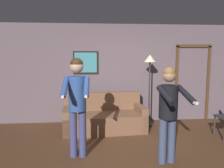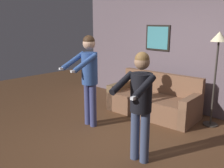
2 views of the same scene
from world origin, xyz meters
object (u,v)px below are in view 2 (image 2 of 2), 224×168
at_px(couch, 153,102).
at_px(person_standing_right, 140,99).
at_px(torchiere_lamp, 218,51).
at_px(person_standing_left, 89,72).

relative_size(couch, person_standing_right, 1.24).
xyz_separation_m(torchiere_lamp, person_standing_left, (-1.68, -1.66, -0.40)).
bearing_deg(person_standing_left, torchiere_lamp, 44.74).
relative_size(torchiere_lamp, person_standing_right, 1.13).
xyz_separation_m(couch, torchiere_lamp, (1.16, 0.29, 1.18)).
bearing_deg(torchiere_lamp, person_standing_left, -135.26).
bearing_deg(couch, person_standing_right, -60.64).
xyz_separation_m(couch, person_standing_right, (0.96, -1.71, 0.67)).
bearing_deg(torchiere_lamp, couch, -166.02).
bearing_deg(torchiere_lamp, person_standing_right, -95.55).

